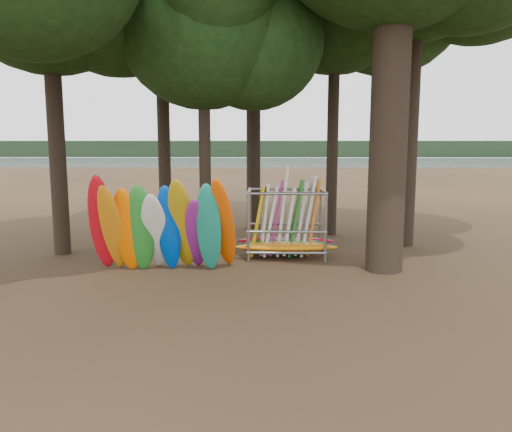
{
  "coord_description": "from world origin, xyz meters",
  "views": [
    {
      "loc": [
        0.73,
        -13.59,
        3.64
      ],
      "look_at": [
        0.42,
        1.5,
        1.4
      ],
      "focal_mm": 35.0,
      "sensor_mm": 36.0,
      "label": 1
    }
  ],
  "objects": [
    {
      "name": "ground",
      "position": [
        0.0,
        0.0,
        0.0
      ],
      "size": [
        120.0,
        120.0,
        0.0
      ],
      "primitive_type": "plane",
      "color": "#47331E",
      "rests_on": "ground"
    },
    {
      "name": "far_shore",
      "position": [
        0.0,
        110.0,
        2.0
      ],
      "size": [
        160.0,
        4.0,
        4.0
      ],
      "primitive_type": "cube",
      "color": "black",
      "rests_on": "ground"
    },
    {
      "name": "lake",
      "position": [
        0.0,
        60.0,
        0.0
      ],
      "size": [
        160.0,
        160.0,
        0.0
      ],
      "primitive_type": "plane",
      "color": "gray",
      "rests_on": "ground"
    },
    {
      "name": "oak_5",
      "position": [
        -1.27,
        2.71,
        7.45
      ],
      "size": [
        6.46,
        6.46,
        10.28
      ],
      "color": "black",
      "rests_on": "ground"
    },
    {
      "name": "storage_rack",
      "position": [
        1.36,
        2.05,
        1.0
      ],
      "size": [
        3.2,
        1.55,
        2.92
      ],
      "color": "gray",
      "rests_on": "ground"
    },
    {
      "name": "kayak_row",
      "position": [
        -2.17,
        0.03,
        1.27
      ],
      "size": [
        4.25,
        2.16,
        2.88
      ],
      "color": "red",
      "rests_on": "ground"
    }
  ]
}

